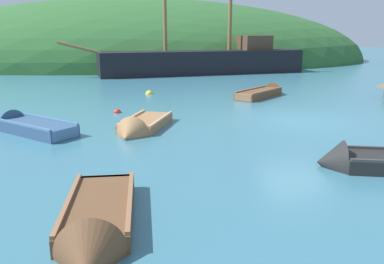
# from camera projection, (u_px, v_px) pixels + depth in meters

# --- Properties ---
(ground_plane) EXTENTS (120.00, 120.00, 0.00)m
(ground_plane) POSITION_uv_depth(u_px,v_px,m) (297.00, 121.00, 14.47)
(ground_plane) COLOR teal
(shore_hill) EXTENTS (50.01, 26.27, 12.94)m
(shore_hill) POSITION_uv_depth(u_px,v_px,m) (140.00, 62.00, 42.28)
(shore_hill) COLOR #2D602D
(shore_hill) RESTS_ON ground
(sailing_ship) EXTENTS (18.38, 5.66, 10.91)m
(sailing_ship) POSITION_uv_depth(u_px,v_px,m) (203.00, 65.00, 30.57)
(sailing_ship) COLOR black
(sailing_ship) RESTS_ON ground
(rowboat_outer_left) EXTENTS (3.21, 2.00, 1.11)m
(rowboat_outer_left) POSITION_uv_depth(u_px,v_px,m) (372.00, 164.00, 9.40)
(rowboat_outer_left) COLOR black
(rowboat_outer_left) RESTS_ON ground
(rowboat_far) EXTENTS (3.44, 3.19, 0.93)m
(rowboat_far) POSITION_uv_depth(u_px,v_px,m) (264.00, 94.00, 19.87)
(rowboat_far) COLOR brown
(rowboat_far) RESTS_ON ground
(rowboat_near_dock) EXTENTS (2.28, 3.35, 1.10)m
(rowboat_near_dock) POSITION_uv_depth(u_px,v_px,m) (140.00, 128.00, 12.98)
(rowboat_near_dock) COLOR #9E7047
(rowboat_near_dock) RESTS_ON ground
(rowboat_portside) EXTENTS (1.28, 3.33, 1.08)m
(rowboat_portside) POSITION_uv_depth(u_px,v_px,m) (97.00, 228.00, 6.40)
(rowboat_portside) COLOR brown
(rowboat_portside) RESTS_ON ground
(rowboat_center) EXTENTS (3.18, 3.14, 1.02)m
(rowboat_center) POSITION_uv_depth(u_px,v_px,m) (28.00, 128.00, 12.85)
(rowboat_center) COLOR #335175
(rowboat_center) RESTS_ON ground
(buoy_yellow) EXTENTS (0.39, 0.39, 0.39)m
(buoy_yellow) POSITION_uv_depth(u_px,v_px,m) (149.00, 94.00, 20.52)
(buoy_yellow) COLOR yellow
(buoy_yellow) RESTS_ON ground
(buoy_red) EXTENTS (0.31, 0.31, 0.31)m
(buoy_red) POSITION_uv_depth(u_px,v_px,m) (117.00, 113.00, 15.85)
(buoy_red) COLOR red
(buoy_red) RESTS_ON ground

